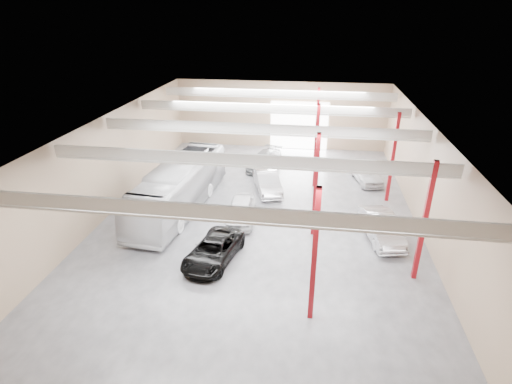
% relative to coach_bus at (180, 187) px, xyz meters
% --- Properties ---
extents(depot_shell, '(22.12, 32.12, 7.06)m').
position_rel_coach_bus_xyz_m(depot_shell, '(6.20, 0.13, 3.20)').
color(depot_shell, '#4A494E').
rests_on(depot_shell, ground).
extents(coach_bus, '(4.17, 12.99, 3.56)m').
position_rel_coach_bus_xyz_m(coach_bus, '(0.00, 0.00, 0.00)').
color(coach_bus, silver).
rests_on(coach_bus, ground).
extents(black_sedan, '(3.32, 5.45, 1.41)m').
position_rel_coach_bus_xyz_m(black_sedan, '(4.06, -6.35, -1.07)').
color(black_sedan, black).
rests_on(black_sedan, ground).
extents(car_row_a, '(2.18, 4.74, 1.57)m').
position_rel_coach_bus_xyz_m(car_row_a, '(4.79, -1.15, -0.99)').
color(car_row_a, silver).
rests_on(car_row_a, ground).
extents(car_row_b, '(3.14, 5.28, 1.64)m').
position_rel_coach_bus_xyz_m(car_row_b, '(6.05, 4.05, -0.96)').
color(car_row_b, '#BCBBC1').
rests_on(car_row_b, ground).
extents(car_row_c, '(3.38, 5.56, 1.51)m').
position_rel_coach_bus_xyz_m(car_row_c, '(5.17, 9.25, -1.03)').
color(car_row_c, slate).
rests_on(car_row_c, ground).
extents(car_right_near, '(2.69, 5.29, 1.66)m').
position_rel_coach_bus_xyz_m(car_right_near, '(14.25, -2.30, -0.95)').
color(car_right_near, '#A9AAAE').
rests_on(car_right_near, ground).
extents(car_right_far, '(2.84, 4.97, 1.59)m').
position_rel_coach_bus_xyz_m(car_right_far, '(14.33, 7.31, -0.98)').
color(car_right_far, silver).
rests_on(car_right_far, ground).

